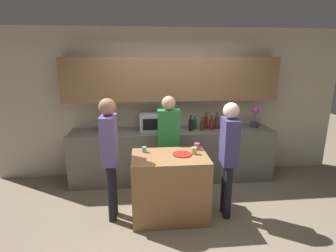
# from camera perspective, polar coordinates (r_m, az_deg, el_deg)

# --- Properties ---
(ground_plane) EXTENTS (14.00, 14.00, 0.00)m
(ground_plane) POSITION_cam_1_polar(r_m,az_deg,el_deg) (3.80, 3.49, -20.48)
(ground_plane) COLOR #7F705B
(back_wall) EXTENTS (6.40, 0.40, 2.70)m
(back_wall) POSITION_cam_1_polar(r_m,az_deg,el_deg) (4.80, 0.66, 6.91)
(back_wall) COLOR beige
(back_wall) RESTS_ON ground_plane
(back_counter) EXTENTS (3.60, 0.62, 0.94)m
(back_counter) POSITION_cam_1_polar(r_m,az_deg,el_deg) (4.80, 0.97, -6.28)
(back_counter) COLOR #6B665B
(back_counter) RESTS_ON ground_plane
(kitchen_island) EXTENTS (1.03, 0.69, 0.90)m
(kitchen_island) POSITION_cam_1_polar(r_m,az_deg,el_deg) (3.74, 0.38, -12.94)
(kitchen_island) COLOR #996B42
(kitchen_island) RESTS_ON ground_plane
(microwave) EXTENTS (0.52, 0.39, 0.30)m
(microwave) POSITION_cam_1_polar(r_m,az_deg,el_deg) (4.65, -2.97, 0.96)
(microwave) COLOR #B7BABC
(microwave) RESTS_ON back_counter
(toaster) EXTENTS (0.26, 0.16, 0.18)m
(toaster) POSITION_cam_1_polar(r_m,az_deg,el_deg) (4.70, -13.15, 0.00)
(toaster) COLOR black
(toaster) RESTS_ON back_counter
(potted_plant) EXTENTS (0.14, 0.14, 0.40)m
(potted_plant) POSITION_cam_1_polar(r_m,az_deg,el_deg) (5.07, 18.39, 1.93)
(potted_plant) COLOR #333D4C
(potted_plant) RESTS_ON back_counter
(bottle_0) EXTENTS (0.08, 0.08, 0.28)m
(bottle_0) POSITION_cam_1_polar(r_m,az_deg,el_deg) (4.60, 4.97, 0.25)
(bottle_0) COLOR black
(bottle_0) RESTS_ON back_counter
(bottle_1) EXTENTS (0.08, 0.08, 0.23)m
(bottle_1) POSITION_cam_1_polar(r_m,az_deg,el_deg) (4.73, 5.78, 0.40)
(bottle_1) COLOR #194723
(bottle_1) RESTS_ON back_counter
(bottle_2) EXTENTS (0.07, 0.07, 0.25)m
(bottle_2) POSITION_cam_1_polar(r_m,az_deg,el_deg) (4.64, 7.43, 0.15)
(bottle_2) COLOR #472814
(bottle_2) RESTS_ON back_counter
(bottle_3) EXTENTS (0.07, 0.07, 0.30)m
(bottle_3) POSITION_cam_1_polar(r_m,az_deg,el_deg) (4.80, 8.24, 0.83)
(bottle_3) COLOR maroon
(bottle_3) RESTS_ON back_counter
(bottle_4) EXTENTS (0.09, 0.09, 0.26)m
(bottle_4) POSITION_cam_1_polar(r_m,az_deg,el_deg) (4.73, 9.38, 0.37)
(bottle_4) COLOR maroon
(bottle_4) RESTS_ON back_counter
(bottle_5) EXTENTS (0.08, 0.08, 0.31)m
(bottle_5) POSITION_cam_1_polar(r_m,az_deg,el_deg) (4.79, 10.53, 0.76)
(bottle_5) COLOR #472814
(bottle_5) RESTS_ON back_counter
(bottle_6) EXTENTS (0.06, 0.06, 0.24)m
(bottle_6) POSITION_cam_1_polar(r_m,az_deg,el_deg) (4.85, 11.55, 0.54)
(bottle_6) COLOR #472814
(bottle_6) RESTS_ON back_counter
(plate_on_island) EXTENTS (0.26, 0.26, 0.01)m
(plate_on_island) POSITION_cam_1_polar(r_m,az_deg,el_deg) (3.60, 3.05, -6.14)
(plate_on_island) COLOR red
(plate_on_island) RESTS_ON kitchen_island
(cup_0) EXTENTS (0.08, 0.08, 0.10)m
(cup_0) POSITION_cam_1_polar(r_m,az_deg,el_deg) (3.62, 5.70, -5.36)
(cup_0) COLOR tan
(cup_0) RESTS_ON kitchen_island
(cup_1) EXTENTS (0.08, 0.08, 0.09)m
(cup_1) POSITION_cam_1_polar(r_m,az_deg,el_deg) (3.79, 6.32, -4.43)
(cup_1) COLOR #B45285
(cup_1) RESTS_ON kitchen_island
(cup_2) EXTENTS (0.07, 0.07, 0.08)m
(cup_2) POSITION_cam_1_polar(r_m,az_deg,el_deg) (3.69, -5.20, -5.12)
(cup_2) COLOR #76B099
(cup_2) RESTS_ON kitchen_island
(person_left) EXTENTS (0.22, 0.35, 1.63)m
(person_left) POSITION_cam_1_polar(r_m,az_deg,el_deg) (3.64, 13.08, -5.32)
(person_left) COLOR black
(person_left) RESTS_ON ground_plane
(person_center) EXTENTS (0.22, 0.34, 1.69)m
(person_center) POSITION_cam_1_polar(r_m,az_deg,el_deg) (3.55, -12.55, -5.04)
(person_center) COLOR black
(person_center) RESTS_ON ground_plane
(person_right) EXTENTS (0.35, 0.21, 1.63)m
(person_right) POSITION_cam_1_polar(r_m,az_deg,el_deg) (4.11, 0.14, -2.62)
(person_right) COLOR black
(person_right) RESTS_ON ground_plane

